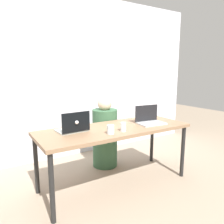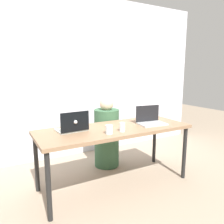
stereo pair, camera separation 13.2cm
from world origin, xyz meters
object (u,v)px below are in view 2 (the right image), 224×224
object	(u,v)px
water_glass_center	(122,128)
person_at_center	(107,136)
laptop_back_left	(72,127)
laptop_front_right	(151,120)
water_glass_left	(109,130)

from	to	relation	value
water_glass_center	person_at_center	bearing A→B (deg)	75.81
laptop_back_left	water_glass_center	size ratio (longest dim) A/B	3.33
laptop_front_right	water_glass_left	distance (m)	0.70
person_at_center	laptop_front_right	distance (m)	0.76
laptop_back_left	laptop_front_right	bearing A→B (deg)	168.34
laptop_front_right	water_glass_center	bearing A→B (deg)	-159.25
laptop_back_left	water_glass_center	xyz separation A→B (m)	(0.49, -0.28, -0.01)
water_glass_left	laptop_front_right	bearing A→B (deg)	11.73
person_at_center	water_glass_center	xyz separation A→B (m)	(-0.19, -0.74, 0.32)
person_at_center	water_glass_center	size ratio (longest dim) A/B	10.11
laptop_front_right	person_at_center	bearing A→B (deg)	124.02
laptop_front_right	water_glass_center	distance (m)	0.53
person_at_center	water_glass_left	distance (m)	0.89
water_glass_center	laptop_back_left	bearing A→B (deg)	150.40
laptop_front_right	water_glass_center	size ratio (longest dim) A/B	3.55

